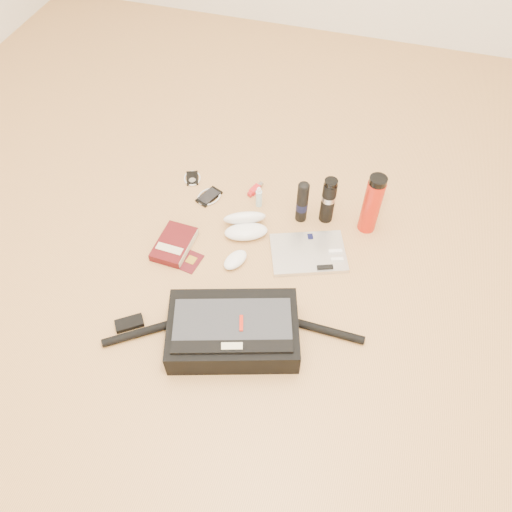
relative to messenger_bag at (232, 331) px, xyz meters
name	(u,v)px	position (x,y,z in m)	size (l,w,h in m)	color
ground	(246,278)	(-0.03, 0.28, -0.06)	(4.00, 4.00, 0.00)	tan
messenger_bag	(232,331)	(0.00, 0.00, 0.00)	(0.93, 0.42, 0.13)	black
laptop	(309,253)	(0.18, 0.47, -0.05)	(0.36, 0.31, 0.03)	silver
book	(174,244)	(-0.37, 0.35, -0.04)	(0.15, 0.21, 0.04)	#470C0F
passport	(190,262)	(-0.28, 0.29, -0.06)	(0.09, 0.12, 0.01)	#490E14
mouse	(235,260)	(-0.10, 0.34, -0.04)	(0.11, 0.14, 0.04)	white
sunglasses_case	(245,225)	(-0.11, 0.52, -0.02)	(0.23, 0.22, 0.11)	white
ipod	(192,178)	(-0.45, 0.75, -0.06)	(0.10, 0.11, 0.01)	black
phone	(209,197)	(-0.33, 0.66, -0.05)	(0.13, 0.14, 0.01)	black
inhaler	(255,189)	(-0.14, 0.76, -0.05)	(0.05, 0.10, 0.03)	red
spray_bottle	(259,198)	(-0.10, 0.68, -0.01)	(0.04, 0.04, 0.11)	#B0DFF0
aerosol_can	(302,202)	(0.10, 0.66, 0.05)	(0.07, 0.07, 0.22)	black
thermos_black	(328,200)	(0.21, 0.69, 0.06)	(0.06, 0.06, 0.23)	black
thermos_red	(372,204)	(0.39, 0.69, 0.09)	(0.09, 0.09, 0.29)	red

